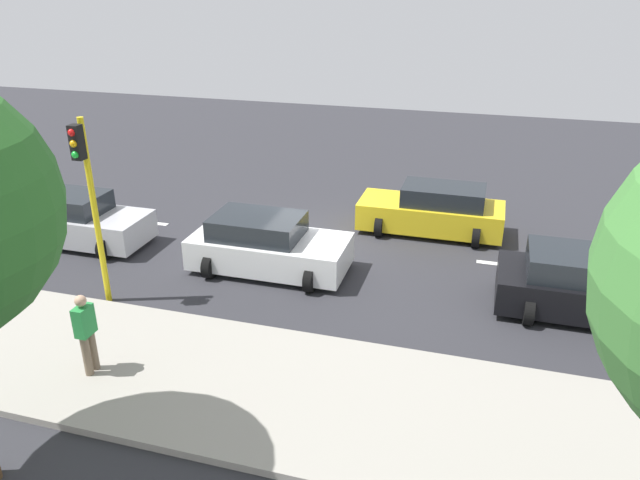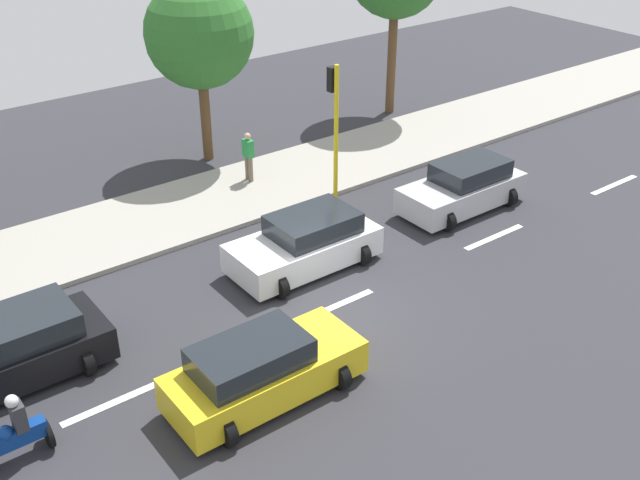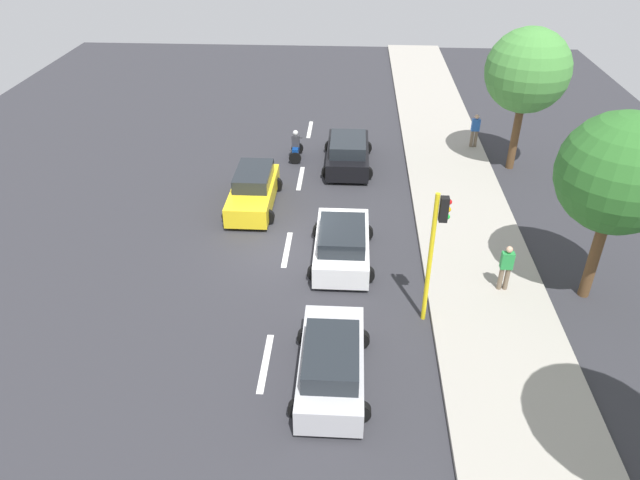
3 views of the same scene
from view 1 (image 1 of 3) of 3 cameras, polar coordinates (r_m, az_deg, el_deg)
The scene contains 12 objects.
ground_plane at distance 17.99m, azimuth -0.82°, elevation -0.34°, with size 40.00×60.00×0.10m, color #2D2D33.
sidewalk at distance 12.29m, azimuth -10.65°, elevation -12.68°, with size 4.00×60.00×0.15m, color #9E998E.
lane_stripe_north at distance 20.42m, azimuth -17.15°, elevation 1.74°, with size 0.20×2.40×0.01m, color white.
lane_stripe_mid at distance 17.97m, azimuth -0.82°, elevation -0.17°, with size 0.20×2.40×0.01m, color white.
lane_stripe_south at distance 17.34m, azimuth 18.51°, elevation -2.41°, with size 0.20×2.40×0.01m, color white.
car_black at distance 15.28m, azimuth 24.38°, elevation -4.04°, with size 2.37×4.43×1.52m.
car_silver at distance 19.08m, azimuth -22.08°, elevation 1.76°, with size 2.16×4.18×1.52m.
car_yellow_cab at distance 18.71m, azimuth 10.66°, elevation 2.73°, with size 2.13×4.33×1.52m.
car_white at distance 16.07m, azimuth -5.02°, elevation -0.52°, with size 2.33×4.16×1.52m.
motorcycle at distance 17.72m, azimuth 25.58°, elevation -0.76°, with size 0.60×1.30×1.53m.
pedestrian_by_tree at distance 12.46m, azimuth -21.23°, elevation -8.07°, with size 0.40×0.24×1.69m.
traffic_light_corner at distance 14.50m, azimuth -21.04°, elevation 4.62°, with size 0.49×0.24×4.50m.
Camera 1 is at (15.70, 4.84, 7.29)m, focal length 33.88 mm.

